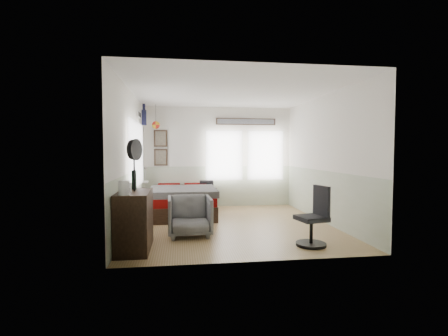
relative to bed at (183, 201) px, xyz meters
The scene contains 12 objects.
ground_plane 1.57m from the bed, 50.13° to the right, with size 4.00×4.50×0.01m, color olive.
room_shell 1.86m from the bed, 47.55° to the right, with size 4.02×4.52×2.71m.
wall_decor 1.94m from the bed, 98.70° to the left, with size 3.55×1.32×1.44m.
bed is the anchor object (origin of this frame).
dresser 2.75m from the bed, 105.96° to the right, with size 0.48×1.00×0.90m, color black.
armchair 1.93m from the bed, 86.76° to the right, with size 0.76×0.78×0.71m, color slate.
nightstand 1.03m from the bed, 52.20° to the left, with size 0.52×0.42×0.52m, color black.
task_chair 3.49m from the bed, 53.53° to the right, with size 0.50×0.50×0.96m.
kettle 3.23m from the bed, 105.27° to the right, with size 0.18×0.15×0.20m.
bottle 2.60m from the bed, 108.50° to the right, with size 0.08×0.08×0.31m, color black.
stand_fan 2.97m from the bed, 105.78° to the right, with size 0.21×0.31×0.80m.
black_bag 1.07m from the bed, 52.20° to the left, with size 0.36×0.23×0.21m, color black.
Camera 1 is at (-1.03, -6.53, 1.52)m, focal length 26.00 mm.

